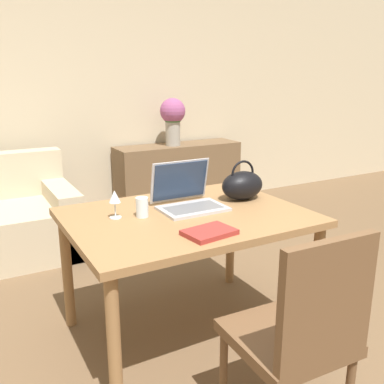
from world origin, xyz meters
name	(u,v)px	position (x,y,z in m)	size (l,w,h in m)	color
wall_back	(67,88)	(0.00, 3.05, 1.35)	(10.00, 0.06, 2.70)	beige
dining_table	(187,228)	(0.04, 0.65, 0.66)	(1.28, 0.96, 0.74)	olive
chair	(301,330)	(0.06, -0.24, 0.52)	(0.46, 0.46, 0.94)	brown
sideboard	(178,178)	(1.08, 2.78, 0.37)	(1.38, 0.40, 0.75)	brown
laptop	(187,195)	(0.10, 0.76, 0.81)	(0.37, 0.31, 0.26)	#ADADB2
drinking_glass	(142,207)	(-0.20, 0.72, 0.79)	(0.07, 0.07, 0.11)	silver
wine_glass	(115,198)	(-0.33, 0.77, 0.85)	(0.06, 0.06, 0.15)	silver
handbag	(242,185)	(0.47, 0.73, 0.83)	(0.27, 0.19, 0.24)	black
flower_vase	(173,117)	(1.00, 2.75, 1.05)	(0.27, 0.27, 0.50)	#9E998E
book	(209,232)	(-0.02, 0.31, 0.75)	(0.26, 0.20, 0.02)	maroon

